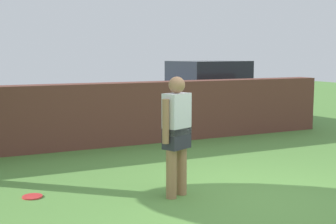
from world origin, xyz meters
The scene contains 5 objects.
ground_plane centered at (0.00, 0.00, 0.00)m, with size 40.00×40.00×0.00m, color #568C3D.
brick_wall centered at (-1.50, 4.38, 0.66)m, with size 12.67×0.50×1.31m, color brown.
person centered at (-0.81, 0.63, 0.90)m, with size 0.50×0.35×1.62m.
car centered at (3.09, 6.41, 0.86)m, with size 4.40×2.39×1.72m.
frisbee_red centered at (-2.59, 1.42, 0.01)m, with size 0.27×0.27×0.02m, color red.
Camera 1 is at (-3.51, -4.76, 1.91)m, focal length 49.06 mm.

